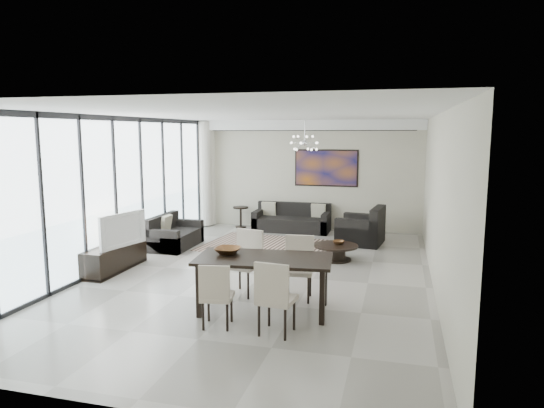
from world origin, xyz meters
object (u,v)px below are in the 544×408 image
(tv_console, at_px, (115,257))
(television, at_px, (119,229))
(dining_table, at_px, (264,263))
(coffee_table, at_px, (336,251))
(sofa_main, at_px, (292,222))

(tv_console, relative_size, television, 1.45)
(dining_table, bearing_deg, tv_console, 158.31)
(coffee_table, xyz_separation_m, dining_table, (-0.64, -3.12, 0.54))
(coffee_table, distance_m, tv_console, 4.34)
(coffee_table, distance_m, television, 4.27)
(coffee_table, height_order, tv_console, tv_console)
(television, bearing_deg, coffee_table, -49.89)
(sofa_main, height_order, dining_table, dining_table)
(sofa_main, xyz_separation_m, television, (-2.27, -4.55, 0.57))
(sofa_main, bearing_deg, coffee_table, -60.52)
(sofa_main, distance_m, dining_table, 5.87)
(television, relative_size, dining_table, 0.54)
(sofa_main, distance_m, tv_console, 5.10)
(tv_console, bearing_deg, dining_table, -21.69)
(dining_table, bearing_deg, sofa_main, 98.53)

